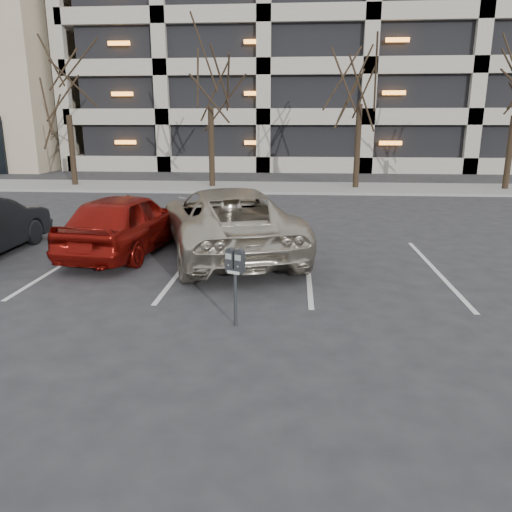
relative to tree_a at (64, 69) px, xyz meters
The scene contains 10 objects.
ground 19.68m from the tree_a, 57.99° to the right, with size 140.00×140.00×0.00m, color #28282B.
sidewalk 11.44m from the tree_a, ahead, with size 80.00×4.00×0.12m, color gray.
stall_lines 17.12m from the tree_a, 57.88° to the right, with size 16.90×5.20×0.00m.
parking_garage 28.56m from the tree_a, 39.04° to the left, with size 52.00×20.00×19.00m.
tree_a is the anchor object (origin of this frame).
tree_b 7.03m from the tree_a, ahead, with size 3.82×3.82×8.68m.
tree_c 14.02m from the tree_a, ahead, with size 3.88×3.88×8.82m.
parking_meter 20.40m from the tree_a, 59.22° to the right, with size 0.34×0.24×1.25m.
suv_silver 16.45m from the tree_a, 53.13° to the right, with size 4.42×6.50×1.66m.
car_red 15.23m from the tree_a, 61.34° to the right, with size 1.81×4.50×1.53m, color maroon.
Camera 1 is at (1.07, -8.47, 3.16)m, focal length 35.00 mm.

